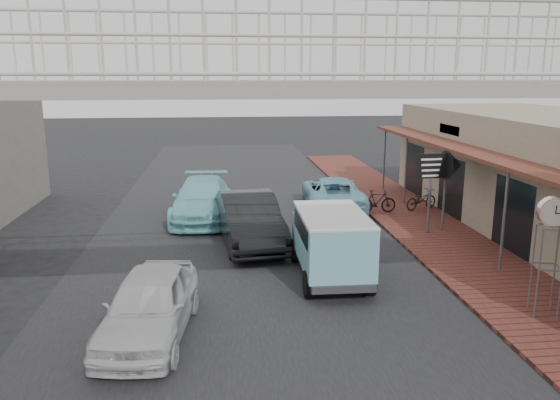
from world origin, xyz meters
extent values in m
plane|color=black|center=(0.00, 0.00, 0.00)|extent=(120.00, 120.00, 0.00)
cube|color=black|center=(0.00, 0.00, 0.01)|extent=(10.00, 60.00, 0.01)
cube|color=brown|center=(6.50, 3.00, 0.05)|extent=(3.00, 40.00, 0.10)
cube|color=brown|center=(7.70, 4.00, 2.90)|extent=(1.80, 18.00, 0.12)
cube|color=silver|center=(8.05, 7.50, 3.30)|extent=(0.08, 2.60, 0.90)
cube|color=#B21914|center=(8.05, 1.00, 3.30)|extent=(0.08, 2.20, 0.80)
cube|color=gray|center=(0.00, -4.00, 5.12)|extent=(14.00, 2.00, 0.24)
cube|color=beige|center=(0.00, -3.05, 5.79)|extent=(14.00, 0.08, 1.10)
cube|color=beige|center=(0.00, -4.95, 5.79)|extent=(14.00, 0.08, 1.10)
imported|color=silver|center=(-2.23, -1.78, 0.69)|extent=(2.09, 4.21, 1.38)
imported|color=black|center=(0.18, 4.43, 0.81)|extent=(2.21, 5.05, 1.62)
imported|color=#72B5C7|center=(3.79, 8.67, 0.67)|extent=(2.61, 5.00, 1.35)
imported|color=#80D6DE|center=(-1.43, 7.80, 0.75)|extent=(2.37, 5.24, 1.49)
cylinder|color=black|center=(1.42, 2.48, 0.34)|extent=(0.24, 0.68, 0.68)
cylinder|color=black|center=(2.93, 2.46, 0.34)|extent=(0.24, 0.68, 0.68)
cylinder|color=black|center=(1.38, -0.13, 0.34)|extent=(0.24, 0.68, 0.68)
cylinder|color=black|center=(2.89, -0.16, 0.34)|extent=(0.24, 0.68, 0.68)
cube|color=#75BCCB|center=(2.15, 0.87, 1.14)|extent=(1.69, 3.12, 1.31)
cube|color=#75BCCB|center=(2.18, 2.66, 0.92)|extent=(1.58, 0.89, 0.87)
cube|color=black|center=(2.15, 0.87, 1.50)|extent=(1.72, 2.54, 0.48)
cube|color=silver|center=(2.15, 0.87, 1.82)|extent=(1.71, 3.12, 0.06)
imported|color=black|center=(7.22, 7.91, 0.50)|extent=(1.60, 1.09, 0.79)
imported|color=black|center=(5.30, 7.51, 0.55)|extent=(1.54, 0.52, 0.91)
cylinder|color=#59595B|center=(6.23, -1.58, 1.11)|extent=(0.04, 0.04, 2.03)
cylinder|color=#59595B|center=(6.69, -1.70, 1.11)|extent=(0.04, 0.04, 2.03)
cylinder|color=#59595B|center=(6.10, -2.04, 1.11)|extent=(0.04, 0.04, 2.03)
cylinder|color=silver|center=(6.40, -1.87, 2.46)|extent=(0.69, 0.40, 0.66)
cylinder|color=beige|center=(6.36, -1.99, 2.46)|extent=(0.56, 0.17, 0.58)
cylinder|color=beige|center=(6.43, -1.76, 2.46)|extent=(0.56, 0.17, 0.58)
cylinder|color=#59595B|center=(6.27, 4.71, 1.43)|extent=(0.09, 0.09, 2.66)
cube|color=black|center=(6.27, 4.68, 2.39)|extent=(1.10, 0.15, 0.82)
cone|color=black|center=(7.04, 4.75, 2.39)|extent=(0.63, 1.05, 1.01)
cube|color=white|center=(6.22, 4.64, 2.35)|extent=(0.73, 0.07, 0.55)
camera|label=1|loc=(-0.69, -12.51, 5.32)|focal=35.00mm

